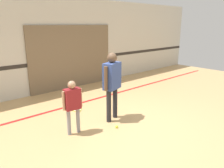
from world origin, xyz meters
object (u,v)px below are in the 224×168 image
(person_student_left, at_px, (73,102))
(tennis_ball_by_spare_racket, at_px, (79,111))
(person_instructor, at_px, (112,79))
(racket_spare_on_floor, at_px, (76,109))
(tennis_ball_near_instructor, at_px, (117,127))

(person_student_left, relative_size, tennis_ball_by_spare_racket, 17.83)
(person_instructor, height_order, racket_spare_on_floor, person_instructor)
(person_instructor, height_order, tennis_ball_by_spare_racket, person_instructor)
(person_instructor, distance_m, racket_spare_on_floor, 1.55)
(person_student_left, relative_size, racket_spare_on_floor, 2.37)
(person_student_left, height_order, racket_spare_on_floor, person_student_left)
(racket_spare_on_floor, height_order, tennis_ball_near_instructor, tennis_ball_near_instructor)
(person_instructor, relative_size, tennis_ball_near_instructor, 25.16)
(person_instructor, relative_size, racket_spare_on_floor, 3.35)
(person_instructor, relative_size, tennis_ball_by_spare_racket, 25.16)
(person_instructor, distance_m, tennis_ball_by_spare_racket, 1.42)
(racket_spare_on_floor, bearing_deg, person_instructor, -178.74)
(racket_spare_on_floor, height_order, tennis_ball_by_spare_racket, tennis_ball_by_spare_racket)
(person_student_left, bearing_deg, racket_spare_on_floor, 62.07)
(tennis_ball_by_spare_racket, bearing_deg, racket_spare_on_floor, 84.06)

